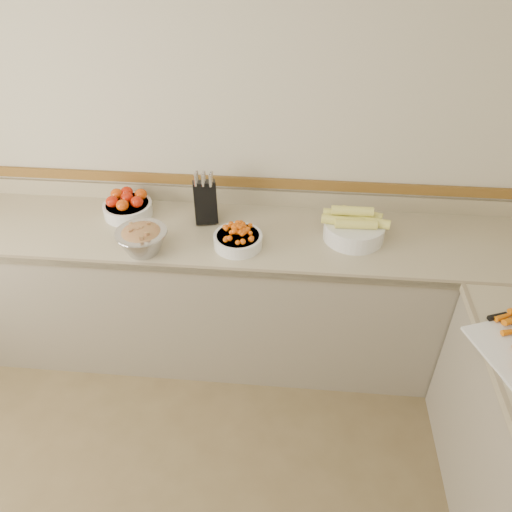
# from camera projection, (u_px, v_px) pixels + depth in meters

# --- Properties ---
(back_wall) EXTENTS (4.00, 0.00, 4.00)m
(back_wall) POSITION_uv_depth(u_px,v_px,m) (204.00, 139.00, 2.78)
(back_wall) COLOR beige
(back_wall) RESTS_ON ground_plane
(counter_back) EXTENTS (4.00, 0.65, 1.08)m
(counter_back) POSITION_uv_depth(u_px,v_px,m) (204.00, 291.00, 3.04)
(counter_back) COLOR tan
(counter_back) RESTS_ON ground_plane
(knife_block) EXTENTS (0.16, 0.18, 0.31)m
(knife_block) POSITION_uv_depth(u_px,v_px,m) (205.00, 201.00, 2.79)
(knife_block) COLOR black
(knife_block) RESTS_ON counter_back
(tomato_bowl) EXTENTS (0.28, 0.28, 0.14)m
(tomato_bowl) POSITION_uv_depth(u_px,v_px,m) (127.00, 206.00, 2.87)
(tomato_bowl) COLOR white
(tomato_bowl) RESTS_ON counter_back
(cherry_tomato_bowl) EXTENTS (0.26, 0.26, 0.15)m
(cherry_tomato_bowl) POSITION_uv_depth(u_px,v_px,m) (238.00, 238.00, 2.63)
(cherry_tomato_bowl) COLOR white
(cherry_tomato_bowl) RESTS_ON counter_back
(corn_bowl) EXTENTS (0.37, 0.33, 0.20)m
(corn_bowl) POSITION_uv_depth(u_px,v_px,m) (354.00, 227.00, 2.68)
(corn_bowl) COLOR white
(corn_bowl) RESTS_ON counter_back
(rhubarb_bowl) EXTENTS (0.27, 0.27, 0.15)m
(rhubarb_bowl) POSITION_uv_depth(u_px,v_px,m) (142.00, 239.00, 2.58)
(rhubarb_bowl) COLOR #B2B2BA
(rhubarb_bowl) RESTS_ON counter_back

